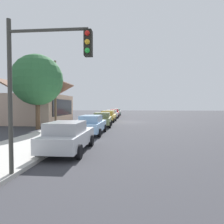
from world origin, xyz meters
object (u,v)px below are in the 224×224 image
at_px(car_skyblue, 92,124).
at_px(car_cherry, 115,113).
at_px(car_olive, 102,119).
at_px(traffic_light_main, 41,72).
at_px(car_mustard, 108,116).
at_px(utility_pole_wooden, 55,92).
at_px(fire_hydrant_red, 109,114).
at_px(car_ivory, 112,114).
at_px(shade_tree, 37,80).
at_px(car_seafoam, 117,112).
at_px(car_silver, 68,136).

bearing_deg(car_skyblue, car_cherry, 0.54).
relative_size(car_olive, traffic_light_main, 0.86).
bearing_deg(car_olive, car_mustard, -2.20).
distance_m(car_mustard, utility_pole_wooden, 8.87).
bearing_deg(fire_hydrant_red, car_ivory, -170.81).
bearing_deg(utility_pole_wooden, fire_hydrant_red, -10.86).
relative_size(traffic_light_main, utility_pole_wooden, 0.69).
xyz_separation_m(car_mustard, shade_tree, (-9.34, 6.10, 4.09)).
relative_size(car_ivory, shade_tree, 0.64).
bearing_deg(fire_hydrant_red, shade_tree, 168.96).
distance_m(car_skyblue, car_cherry, 24.27).
relative_size(utility_pole_wooden, fire_hydrant_red, 10.56).
height_order(car_seafoam, shade_tree, shade_tree).
distance_m(car_skyblue, car_ivory, 18.17).
bearing_deg(car_ivory, utility_pole_wooden, 159.44).
distance_m(car_silver, shade_tree, 11.59).
bearing_deg(shade_tree, traffic_light_main, -153.66).
height_order(car_silver, car_skyblue, same).
relative_size(car_seafoam, traffic_light_main, 0.92).
bearing_deg(shade_tree, car_ivory, -21.62).
xyz_separation_m(car_ivory, fire_hydrant_red, (8.62, 1.40, -0.32)).
relative_size(car_mustard, car_cherry, 0.89).
height_order(car_seafoam, traffic_light_main, traffic_light_main).
bearing_deg(car_cherry, fire_hydrant_red, 27.17).
height_order(car_seafoam, utility_pole_wooden, utility_pole_wooden).
bearing_deg(car_mustard, car_olive, -177.37).
relative_size(car_olive, car_cherry, 0.90).
xyz_separation_m(car_mustard, car_seafoam, (18.57, -0.02, 0.00)).
height_order(car_olive, utility_pole_wooden, utility_pole_wooden).
height_order(car_skyblue, car_mustard, same).
relative_size(car_silver, car_seafoam, 0.95).
bearing_deg(shade_tree, car_silver, -146.36).
distance_m(car_cherry, car_seafoam, 6.52).
height_order(car_olive, shade_tree, shade_tree).
height_order(car_cherry, shade_tree, shade_tree).
relative_size(car_silver, shade_tree, 0.61).
bearing_deg(car_olive, traffic_light_main, 178.21).
relative_size(shade_tree, fire_hydrant_red, 10.48).
bearing_deg(car_olive, fire_hydrant_red, 1.51).
bearing_deg(car_cherry, car_mustard, 177.32).
bearing_deg(traffic_light_main, car_silver, 4.82).
relative_size(car_mustard, car_ivory, 0.92).
xyz_separation_m(car_silver, utility_pole_wooden, (12.08, 5.34, 3.11)).
relative_size(car_mustard, utility_pole_wooden, 0.59).
xyz_separation_m(car_olive, car_cherry, (18.40, 0.02, 0.00)).
xyz_separation_m(car_ivory, car_cherry, (6.11, -0.05, 0.00)).
bearing_deg(traffic_light_main, fire_hydrant_red, 2.59).
bearing_deg(utility_pole_wooden, car_seafoam, -12.37).
relative_size(car_silver, car_olive, 1.02).
height_order(car_skyblue, car_olive, same).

